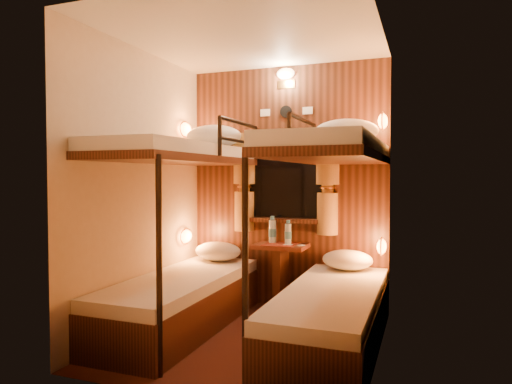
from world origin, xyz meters
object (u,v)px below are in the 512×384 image
at_px(bunk_right, 332,275).
at_px(bottle_right, 288,234).
at_px(bunk_left, 182,263).
at_px(bottle_left, 272,231).
at_px(table, 281,268).

distance_m(bunk_right, bottle_right, 1.01).
xyz_separation_m(bunk_left, bottle_right, (0.72, 0.80, 0.19)).
distance_m(bunk_right, bottle_left, 1.13).
height_order(table, bottle_right, bottle_right).
bearing_deg(bottle_right, bunk_right, -54.01).
bearing_deg(bunk_left, table, 50.33).
bearing_deg(bunk_left, bottle_right, 48.18).
distance_m(table, bottle_right, 0.34).
bearing_deg(table, bunk_right, -50.33).
relative_size(bunk_left, bottle_right, 8.15).
height_order(bunk_left, bottle_left, bunk_left).
bearing_deg(table, bunk_left, -129.67).
height_order(bunk_left, bunk_right, same).
relative_size(bottle_left, bottle_right, 1.15).
bearing_deg(bottle_right, bottle_left, 173.22).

